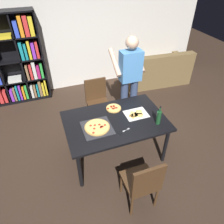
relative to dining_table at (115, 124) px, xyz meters
The scene contains 13 objects.
ground_plane 0.68m from the dining_table, ahead, with size 12.00×12.00×0.00m, color #38281E.
back_wall 2.70m from the dining_table, 90.00° to the left, with size 6.40×0.10×2.80m, color silver.
dining_table is the anchor object (origin of this frame).
chair_near_camera 1.01m from the dining_table, 90.00° to the right, with size 0.42×0.42×0.90m.
chair_far_side 1.01m from the dining_table, 90.00° to the left, with size 0.42×0.42×0.90m.
couch 2.77m from the dining_table, 46.35° to the left, with size 1.76×0.97×0.85m.
bookshelf 2.81m from the dining_table, 122.24° to the left, with size 1.40×0.35×1.95m.
person_serving_pizza 1.02m from the dining_table, 53.63° to the left, with size 0.55×0.54×1.75m.
pepperoni_pizza_on_tray 0.34m from the dining_table, 165.86° to the right, with size 0.43×0.43×0.04m.
pizza_slices_on_towel 0.36m from the dining_table, ahead, with size 0.36×0.28×0.03m.
wine_bottle 0.68m from the dining_table, 26.43° to the right, with size 0.07×0.07×0.32m.
kitchen_scissors 0.30m from the dining_table, 90.28° to the right, with size 0.20×0.11×0.01m.
second_pizza_plain 0.31m from the dining_table, 74.82° to the left, with size 0.25×0.25×0.03m.
Camera 1 is at (-0.90, -2.32, 2.83)m, focal length 33.57 mm.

